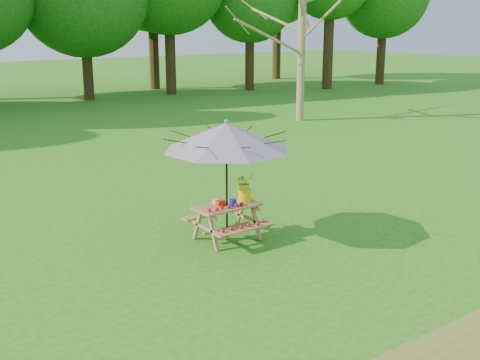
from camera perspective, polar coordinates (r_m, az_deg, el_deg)
ground at (r=10.49m, az=11.43°, el=-7.55°), size 120.00×120.00×0.00m
picnic_table at (r=11.17m, az=-1.23°, el=-4.08°), size 1.20×1.32×0.67m
patio_umbrella at (r=10.76m, az=-1.29°, el=4.14°), size 2.87×2.87×2.26m
produce_bins at (r=11.04m, az=-1.43°, el=-2.14°), size 0.31×0.45×0.13m
tomatoes_row at (r=10.83m, az=-1.35°, el=-2.57°), size 0.77×0.13×0.07m
flower_bucket at (r=11.21m, az=0.44°, el=-0.58°), size 0.39×0.36×0.55m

